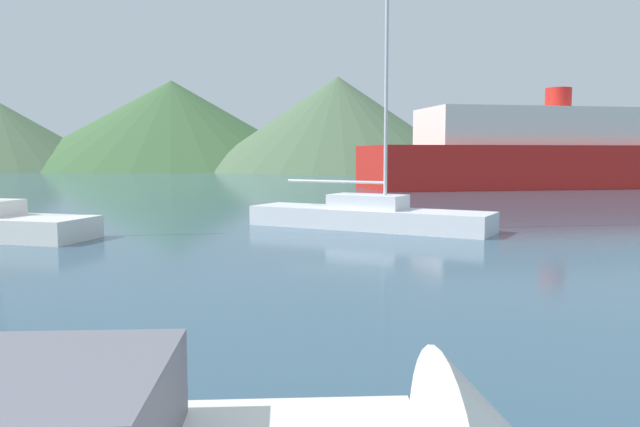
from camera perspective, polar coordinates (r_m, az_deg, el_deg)
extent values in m
cube|color=silver|center=(21.40, 4.39, -0.47)|extent=(8.32, 5.87, 0.69)
cube|color=silver|center=(21.35, 4.40, 1.09)|extent=(2.88, 2.44, 0.48)
cylinder|color=#BCBCC1|center=(21.22, 6.09, 13.04)|extent=(0.12, 0.12, 9.35)
cylinder|color=#BCBCC1|center=(21.86, 1.37, 2.94)|extent=(3.36, 1.96, 0.10)
cube|color=red|center=(51.08, 20.75, 4.04)|extent=(30.48, 12.62, 3.15)
cube|color=silver|center=(51.11, 20.87, 7.35)|extent=(21.53, 9.97, 2.76)
cylinder|color=red|center=(51.24, 20.95, 9.78)|extent=(1.92, 1.92, 1.60)
cone|color=#3D6038|center=(110.05, -13.37, 7.90)|extent=(52.60, 52.60, 14.90)
cone|color=#4C6647|center=(96.08, 1.61, 8.22)|extent=(42.25, 42.25, 14.25)
cone|color=#476B42|center=(110.48, 24.65, 5.82)|extent=(34.90, 34.90, 8.29)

